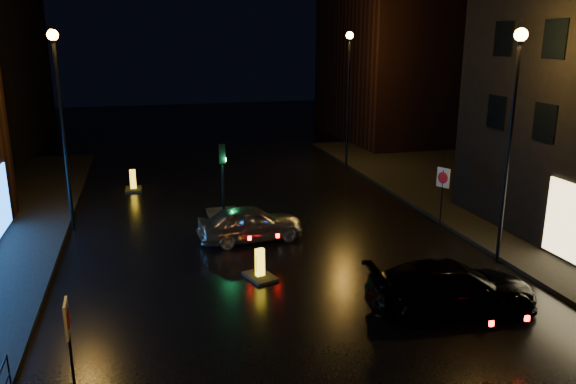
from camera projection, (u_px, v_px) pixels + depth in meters
The scene contains 11 objects.
building_far_right at pixel (389, 63), 45.20m from camera, with size 8.00×14.00×12.00m, color black.
street_lamp_lfar at pixel (60, 100), 22.97m from camera, with size 0.44×0.44×8.37m.
street_lamp_rnear at pixel (513, 113), 19.33m from camera, with size 0.44×0.44×8.37m.
street_lamp_rfar at pixel (349, 79), 34.24m from camera, with size 0.44×0.44×8.37m.
traffic_signal at pixel (224, 206), 25.94m from camera, with size 1.40×2.40×3.45m.
silver_hatchback at pixel (250, 223), 22.92m from camera, with size 1.72×4.28×1.46m, color #A3A6AA.
dark_sedan at pixel (452, 287), 17.02m from camera, with size 2.12×5.21×1.51m, color black.
bollard_near at pixel (260, 272), 19.41m from camera, with size 1.16×1.43×1.08m.
bollard_far at pixel (133, 186), 30.52m from camera, with size 0.91×1.34×1.15m.
road_sign_left at pixel (68, 327), 12.41m from camera, with size 0.09×0.61×2.51m.
road_sign_right at pixel (443, 183), 24.38m from camera, with size 0.32×0.60×2.62m.
Camera 1 is at (-4.60, -10.76, 8.10)m, focal length 35.00 mm.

